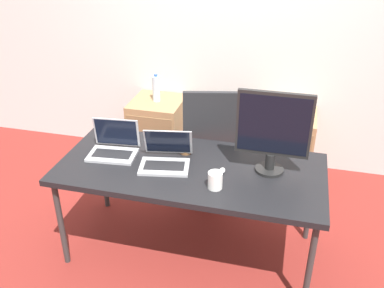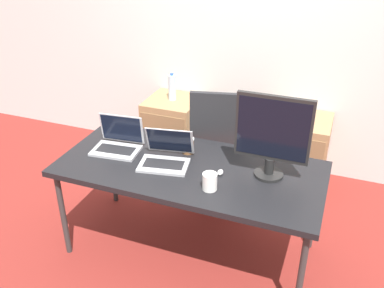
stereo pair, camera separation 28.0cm
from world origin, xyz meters
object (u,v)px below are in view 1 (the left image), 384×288
object	(u,v)px
cabinet_left	(158,131)
coffee_cup_brown	(186,146)
laptop_right	(114,147)
coffee_cup_white	(215,180)
office_chair	(211,157)
cabinet_right	(285,146)
mouse	(222,171)
laptop_left	(166,158)
monitor	(273,131)
water_bottle	(156,89)

from	to	relation	value
cabinet_left	coffee_cup_brown	xyz separation A→B (m)	(0.56, -1.01, 0.45)
laptop_right	coffee_cup_white	distance (m)	0.81
office_chair	coffee_cup_brown	size ratio (longest dim) A/B	9.44
cabinet_right	coffee_cup_white	size ratio (longest dim) A/B	5.93
laptop_right	mouse	bearing A→B (deg)	-4.71
laptop_left	laptop_right	distance (m)	0.40
coffee_cup_brown	monitor	bearing A→B (deg)	-9.08
office_chair	coffee_cup_white	size ratio (longest dim) A/B	9.69
laptop_left	mouse	bearing A→B (deg)	-1.42
office_chair	cabinet_right	xyz separation A→B (m)	(0.60, 0.48, -0.06)
laptop_left	laptop_right	bearing A→B (deg)	172.11
office_chair	mouse	world-z (taller)	office_chair
cabinet_right	mouse	bearing A→B (deg)	-107.11
cabinet_right	mouse	xyz separation A→B (m)	(-0.37, -1.21, 0.41)
mouse	coffee_cup_brown	size ratio (longest dim) A/B	0.51
cabinet_left	monitor	xyz separation A→B (m)	(1.15, -1.11, 0.69)
cabinet_right	laptop_right	world-z (taller)	laptop_right
water_bottle	monitor	distance (m)	1.61
monitor	coffee_cup_brown	distance (m)	0.64
cabinet_left	mouse	xyz separation A→B (m)	(0.85, -1.21, 0.41)
monitor	office_chair	bearing A→B (deg)	129.61
mouse	coffee_cup_brown	xyz separation A→B (m)	(-0.30, 0.19, 0.04)
mouse	cabinet_left	bearing A→B (deg)	125.34
office_chair	coffee_cup_brown	bearing A→B (deg)	-97.57
cabinet_left	cabinet_right	world-z (taller)	same
laptop_right	coffee_cup_brown	distance (m)	0.50
cabinet_left	coffee_cup_white	bearing A→B (deg)	-58.65
laptop_right	water_bottle	bearing A→B (deg)	93.68
office_chair	water_bottle	distance (m)	0.88
cabinet_left	laptop_left	xyz separation A→B (m)	(0.47, -1.20, 0.44)
laptop_right	monitor	bearing A→B (deg)	1.86
water_bottle	monitor	bearing A→B (deg)	-43.99
laptop_right	mouse	size ratio (longest dim) A/B	6.13
water_bottle	mouse	size ratio (longest dim) A/B	4.64
mouse	coffee_cup_brown	bearing A→B (deg)	147.04
cabinet_left	laptop_right	distance (m)	1.23
cabinet_left	laptop_left	world-z (taller)	laptop_left
mouse	water_bottle	bearing A→B (deg)	125.29
laptop_left	mouse	size ratio (longest dim) A/B	6.39
monitor	coffee_cup_brown	size ratio (longest dim) A/B	4.94
cabinet_left	office_chair	bearing A→B (deg)	-37.23
cabinet_left	coffee_cup_brown	world-z (taller)	coffee_cup_brown
office_chair	coffee_cup_white	xyz separation A→B (m)	(0.22, -0.91, 0.39)
laptop_left	monitor	bearing A→B (deg)	7.52
office_chair	laptop_right	xyz separation A→B (m)	(-0.55, -0.66, 0.38)
office_chair	monitor	distance (m)	1.03
coffee_cup_white	coffee_cup_brown	world-z (taller)	coffee_cup_brown
office_chair	laptop_left	xyz separation A→B (m)	(-0.16, -0.72, 0.38)
cabinet_left	cabinet_right	distance (m)	1.23
cabinet_left	laptop_right	world-z (taller)	laptop_right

